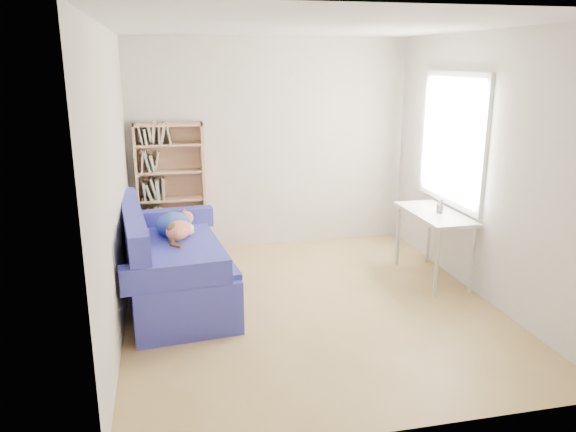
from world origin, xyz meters
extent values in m
plane|color=#A5834A|center=(0.00, 0.00, 0.00)|extent=(4.00, 4.00, 0.00)
cube|color=silver|center=(0.00, 2.00, 1.30)|extent=(3.50, 0.04, 2.60)
cube|color=silver|center=(0.00, -2.00, 1.30)|extent=(3.50, 0.04, 2.60)
cube|color=silver|center=(-1.75, 0.00, 1.30)|extent=(0.04, 4.00, 2.60)
cube|color=silver|center=(1.75, 0.00, 1.30)|extent=(0.04, 4.00, 2.60)
cube|color=white|center=(0.00, 0.00, 2.60)|extent=(3.50, 4.00, 0.04)
cube|color=white|center=(1.75, 0.60, 1.50)|extent=(0.01, 1.20, 1.30)
cube|color=navy|center=(-1.27, 0.45, 0.24)|extent=(1.11, 2.03, 0.49)
cube|color=navy|center=(-1.64, 0.45, 0.72)|extent=(0.37, 1.95, 0.48)
cube|color=navy|center=(-1.27, 1.33, 0.59)|extent=(0.93, 0.27, 0.22)
cube|color=navy|center=(-1.27, -0.44, 0.59)|extent=(0.93, 0.27, 0.22)
cube|color=navy|center=(-1.25, 0.45, 0.51)|extent=(1.08, 1.87, 0.05)
ellipsoid|color=#314FA1|center=(-1.26, 0.96, 0.63)|extent=(0.37, 0.40, 0.28)
ellipsoid|color=#B22E14|center=(-1.21, 0.76, 0.63)|extent=(0.34, 0.49, 0.18)
ellipsoid|color=silver|center=(-1.15, 0.88, 0.60)|extent=(0.18, 0.22, 0.11)
ellipsoid|color=#38260F|center=(-1.25, 0.70, 0.67)|extent=(0.19, 0.25, 0.09)
sphere|color=#B22E14|center=(-1.19, 1.08, 0.67)|extent=(0.16, 0.16, 0.16)
cone|color=#B22E14|center=(-1.21, 1.12, 0.74)|extent=(0.08, 0.08, 0.08)
cone|color=#B22E14|center=(-1.21, 1.04, 0.74)|extent=(0.07, 0.08, 0.08)
cylinder|color=green|center=(-1.20, 1.00, 0.65)|extent=(0.13, 0.07, 0.13)
cylinder|color=#38260F|center=(-1.23, 0.50, 0.59)|extent=(0.07, 0.18, 0.06)
cube|color=tan|center=(-1.64, 1.85, 0.81)|extent=(0.03, 0.25, 1.61)
cube|color=tan|center=(-0.87, 1.85, 0.81)|extent=(0.03, 0.25, 1.61)
cube|color=tan|center=(-1.25, 1.85, 1.60)|extent=(0.81, 0.25, 0.03)
cube|color=tan|center=(-1.25, 1.85, 0.01)|extent=(0.81, 0.25, 0.03)
cube|color=tan|center=(-1.25, 1.97, 0.81)|extent=(0.81, 0.02, 1.61)
cube|color=silver|center=(1.48, 0.42, 0.73)|extent=(0.49, 1.07, 0.04)
cylinder|color=silver|center=(1.68, 0.90, 0.35)|extent=(0.04, 0.04, 0.71)
cylinder|color=silver|center=(1.68, -0.07, 0.35)|extent=(0.04, 0.04, 0.71)
cylinder|color=silver|center=(1.29, 0.90, 0.35)|extent=(0.04, 0.04, 0.71)
cylinder|color=silver|center=(1.29, -0.07, 0.35)|extent=(0.04, 0.04, 0.71)
cylinder|color=white|center=(1.52, 0.38, 0.79)|extent=(0.08, 0.08, 0.09)
camera|label=1|loc=(-1.31, -4.90, 2.30)|focal=35.00mm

